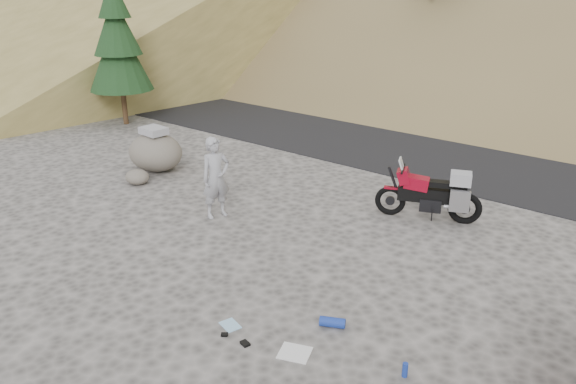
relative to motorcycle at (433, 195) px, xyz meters
name	(u,v)px	position (x,y,z in m)	size (l,w,h in m)	color
ground	(284,264)	(-1.24, -3.61, -0.58)	(140.00, 140.00, 0.00)	#484542
road	(471,152)	(-1.24, 5.39, -0.58)	(120.00, 7.00, 0.05)	black
conifer_verge	(117,41)	(-12.24, 0.89, 2.31)	(2.20, 2.20, 5.04)	#342413
motorcycle	(433,195)	(0.00, 0.00, 0.00)	(2.18, 1.16, 1.37)	black
man	(218,216)	(-3.80, -2.82, -0.58)	(0.66, 0.44, 1.82)	#9B9BA0
boulder	(155,152)	(-7.35, -1.67, -0.06)	(1.87, 1.70, 1.20)	#524C46
small_rock	(137,177)	(-6.87, -2.68, -0.39)	(0.75, 0.71, 0.38)	#524C46
gear_white_cloth	(295,353)	(0.54, -5.56, -0.58)	(0.44, 0.39, 0.01)	white
gear_blue_mat	(332,322)	(0.59, -4.69, -0.51)	(0.16, 0.16, 0.39)	#193498
gear_bottle	(405,370)	(2.00, -5.01, -0.48)	(0.08, 0.08, 0.21)	#193498
gear_glove_a	(245,343)	(-0.15, -5.86, -0.56)	(0.14, 0.10, 0.04)	black
gear_glove_b	(224,335)	(-0.54, -5.89, -0.57)	(0.10, 0.08, 0.03)	black
gear_blue_cloth	(230,325)	(-0.65, -5.65, -0.58)	(0.33, 0.24, 0.01)	#96C6E8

